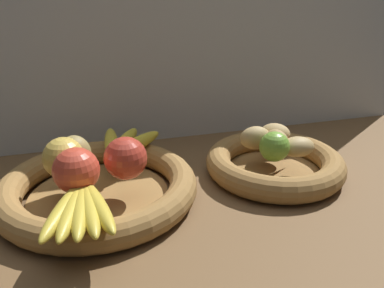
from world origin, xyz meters
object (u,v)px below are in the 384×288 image
at_px(apple_red_right, 126,158).
at_px(potato_back, 275,134).
at_px(apple_red_front, 76,170).
at_px(potato_large, 276,141).
at_px(pear_brown, 75,154).
at_px(fruit_bowl_left, 99,187).
at_px(chili_pepper, 283,146).
at_px(apple_golden_left, 64,158).
at_px(potato_small, 297,147).
at_px(banana_bunch_front, 81,207).
at_px(potato_oblong, 255,138).
at_px(lime_near, 274,147).
at_px(banana_bunch_back, 124,143).
at_px(fruit_bowl_right, 274,163).

xyz_separation_m(apple_red_right, potato_back, (0.34, 0.07, -0.02)).
height_order(apple_red_front, potato_large, apple_red_front).
height_order(apple_red_right, potato_back, apple_red_right).
distance_m(pear_brown, potato_large, 0.41).
xyz_separation_m(fruit_bowl_left, chili_pepper, (0.39, -0.00, 0.04)).
relative_size(pear_brown, potato_large, 1.09).
bearing_deg(apple_golden_left, potato_small, -4.72).
bearing_deg(potato_large, banana_bunch_front, -161.95).
height_order(banana_bunch_front, potato_oblong, potato_oblong).
bearing_deg(potato_large, apple_red_right, -174.79).
xyz_separation_m(banana_bunch_front, lime_near, (0.38, 0.09, 0.02)).
bearing_deg(apple_red_front, apple_golden_left, 108.59).
height_order(potato_small, potato_large, potato_large).
height_order(apple_red_right, potato_oblong, apple_red_right).
bearing_deg(potato_oblong, potato_back, 15.95).
bearing_deg(potato_large, fruit_bowl_left, -180.00).
bearing_deg(apple_red_right, fruit_bowl_left, 150.79).
distance_m(banana_bunch_front, potato_large, 0.43).
xyz_separation_m(banana_bunch_front, potato_oblong, (0.37, 0.16, 0.01)).
bearing_deg(apple_golden_left, potato_large, -0.83).
xyz_separation_m(fruit_bowl_left, lime_near, (0.35, -0.04, 0.06)).
bearing_deg(apple_red_front, apple_red_right, 16.91).
xyz_separation_m(apple_red_front, banana_bunch_back, (0.10, 0.16, -0.03)).
distance_m(banana_bunch_back, potato_small, 0.37).
height_order(banana_bunch_back, potato_large, potato_large).
height_order(fruit_bowl_right, lime_near, lime_near).
height_order(banana_bunch_front, potato_large, potato_large).
height_order(banana_bunch_back, potato_small, potato_small).
bearing_deg(fruit_bowl_right, apple_red_front, -172.23).
distance_m(apple_red_front, banana_bunch_back, 0.19).
bearing_deg(apple_red_right, fruit_bowl_right, 5.21).
height_order(fruit_bowl_right, potato_small, potato_small).
height_order(banana_bunch_front, banana_bunch_back, banana_bunch_back).
distance_m(apple_red_right, potato_back, 0.35).
distance_m(banana_bunch_back, potato_back, 0.34).
distance_m(fruit_bowl_left, apple_golden_left, 0.09).
height_order(banana_bunch_back, chili_pepper, banana_bunch_back).
distance_m(pear_brown, lime_near, 0.39).
relative_size(apple_red_right, apple_red_front, 1.00).
relative_size(apple_red_front, potato_small, 1.12).
relative_size(potato_small, lime_near, 1.16).
height_order(pear_brown, potato_back, pear_brown).
relative_size(apple_red_right, banana_bunch_front, 0.42).
bearing_deg(potato_oblong, lime_near, -81.35).
distance_m(apple_red_right, pear_brown, 0.10).
xyz_separation_m(pear_brown, potato_small, (0.44, -0.06, -0.02)).
bearing_deg(apple_red_right, lime_near, -1.79).
relative_size(potato_back, potato_oblong, 0.99).
distance_m(fruit_bowl_left, pear_brown, 0.08).
bearing_deg(chili_pepper, banana_bunch_front, 170.47).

